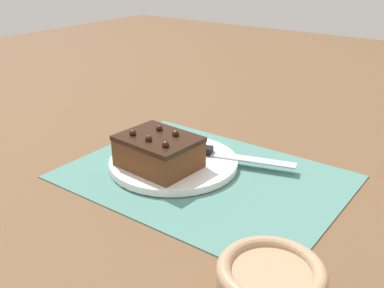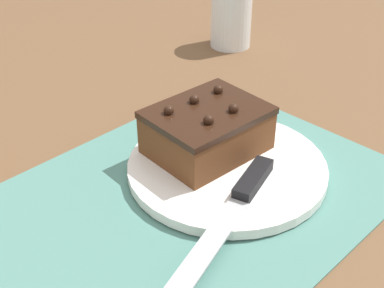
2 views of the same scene
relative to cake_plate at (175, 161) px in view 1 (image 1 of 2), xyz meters
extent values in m
plane|color=brown|center=(-0.07, 0.00, -0.01)|extent=(3.00, 3.00, 0.00)
cube|color=slate|center=(-0.07, 0.00, -0.01)|extent=(0.46, 0.34, 0.00)
cylinder|color=white|center=(0.00, 0.00, 0.00)|extent=(0.23, 0.23, 0.01)
cube|color=brown|center=(0.00, 0.04, 0.03)|extent=(0.13, 0.11, 0.05)
cube|color=black|center=(0.00, 0.04, 0.06)|extent=(0.14, 0.11, 0.01)
sphere|color=black|center=(-0.03, 0.07, 0.06)|extent=(0.01, 0.01, 0.01)
sphere|color=black|center=(-0.02, 0.02, 0.06)|extent=(0.01, 0.01, 0.01)
sphere|color=black|center=(0.01, 0.06, 0.06)|extent=(0.01, 0.01, 0.01)
sphere|color=black|center=(0.02, 0.02, 0.06)|extent=(0.01, 0.01, 0.01)
sphere|color=black|center=(0.04, 0.06, 0.06)|extent=(0.01, 0.01, 0.01)
cube|color=black|center=(-0.01, -0.04, 0.01)|extent=(0.07, 0.04, 0.01)
cube|color=#B7BABF|center=(-0.12, -0.07, 0.01)|extent=(0.15, 0.07, 0.00)
torus|color=tan|center=(-0.30, 0.22, 0.04)|extent=(0.12, 0.12, 0.02)
camera|label=1|loc=(-0.46, 0.57, 0.35)|focal=42.00mm
camera|label=2|loc=(-0.39, -0.32, 0.36)|focal=50.00mm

